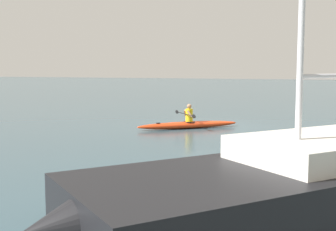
{
  "coord_description": "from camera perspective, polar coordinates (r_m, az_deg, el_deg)",
  "views": [
    {
      "loc": [
        -5.04,
        20.12,
        2.75
      ],
      "look_at": [
        0.17,
        5.44,
        1.05
      ],
      "focal_mm": 48.4,
      "sensor_mm": 36.0,
      "label": 1
    }
  ],
  "objects": [
    {
      "name": "kayaker",
      "position": [
        20.1,
        2.62,
        0.2
      ],
      "size": [
        1.55,
        1.88,
        0.78
      ],
      "color": "yellow",
      "rests_on": "kayak"
    },
    {
      "name": "sailboat_tall_mast",
      "position": [
        9.58,
        19.25,
        -7.14
      ],
      "size": [
        9.15,
        9.84,
        13.59
      ],
      "color": "black",
      "rests_on": "ground"
    },
    {
      "name": "kayak",
      "position": [
        20.16,
        2.58,
        -1.19
      ],
      "size": [
        4.05,
        3.47,
        0.31
      ],
      "color": "red",
      "rests_on": "ground"
    },
    {
      "name": "ground_plane",
      "position": [
        20.92,
        5.44,
        -1.37
      ],
      "size": [
        160.0,
        160.0,
        0.0
      ],
      "primitive_type": "plane",
      "color": "#334C56"
    }
  ]
}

